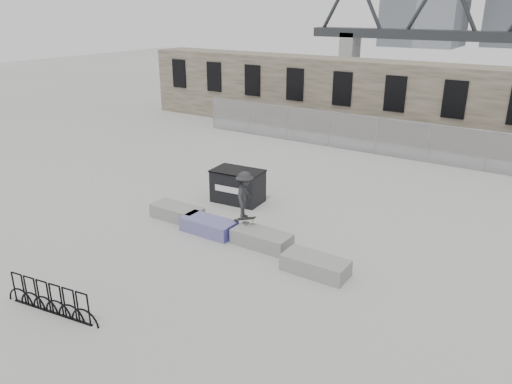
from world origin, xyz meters
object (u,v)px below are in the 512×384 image
planter_far_left (177,212)px  dumpster (238,186)px  bike_rack (50,298)px  planter_center_right (262,238)px  planter_offset (315,265)px  skateboarder (245,195)px  planter_center_left (209,225)px

planter_far_left → dumpster: bearing=72.4°
dumpster → bike_rack: size_ratio=0.69×
planter_center_right → planter_offset: bearing=-15.2°
planter_far_left → skateboarder: 3.25m
bike_rack → planter_offset: bearing=49.8°
skateboarder → planter_far_left: bearing=72.5°
planter_offset → skateboarder: 3.55m
planter_center_left → bike_rack: bike_rack is taller
planter_offset → bike_rack: 7.42m
bike_rack → planter_center_left: bearing=86.7°
planter_far_left → planter_offset: (6.19, -0.77, 0.00)m
planter_center_left → dumpster: (-0.89, 3.03, 0.40)m
planter_center_left → planter_offset: (4.44, -0.47, 0.00)m
planter_center_right → skateboarder: (-0.88, 0.29, 1.25)m
planter_center_right → bike_rack: (-2.47, -6.29, 0.16)m
planter_center_left → planter_offset: size_ratio=1.00×
planter_center_right → bike_rack: 6.76m
planter_center_left → dumpster: dumpster is taller
planter_offset → skateboarder: skateboarder is taller
dumpster → skateboarder: bearing=-55.8°
planter_offset → dumpster: dumpster is taller
planter_far_left → skateboarder: bearing=2.8°
dumpster → skateboarder: size_ratio=1.18×
dumpster → planter_center_right: bearing=-49.0°
planter_center_left → skateboarder: (1.24, 0.45, 1.25)m
planter_far_left → dumpster: 2.89m
planter_center_left → skateboarder: size_ratio=1.10×
planter_far_left → planter_center_left: bearing=-9.8°
planter_offset → planter_center_left: bearing=174.0°
dumpster → planter_offset: bearing=-38.6°
planter_far_left → planter_center_left: 1.78m
planter_center_right → planter_offset: 2.40m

